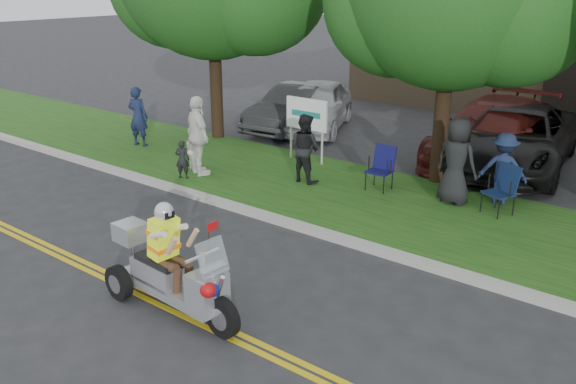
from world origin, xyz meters
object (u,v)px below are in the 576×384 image
Objects in this scene: spectator_adult_mid at (305,148)px; parked_car_left at (296,108)px; parked_car_far_left at (316,105)px; lawn_chair_b at (382,165)px; lawn_chair_a at (503,186)px; spectator_adult_right at (198,136)px; spectator_adult_left at (138,116)px; trike_scooter at (170,273)px; parked_car_right at (494,132)px; parked_car_mid at (514,139)px.

spectator_adult_mid is 0.38× the size of parked_car_left.
parked_car_far_left is (-3.06, 4.72, -0.13)m from spectator_adult_mid.
lawn_chair_b is 0.62× the size of spectator_adult_mid.
lawn_chair_a is 0.22× the size of parked_car_far_left.
spectator_adult_left is at bearing 8.14° from spectator_adult_right.
spectator_adult_mid is 5.63m from parked_car_far_left.
spectator_adult_left is at bearing -150.60° from lawn_chair_a.
trike_scooter is 0.46× the size of parked_car_right.
parked_car_mid is (-1.01, 3.52, 0.11)m from lawn_chair_a.
parked_car_mid is 0.68m from parked_car_right.
parked_car_left is at bearing -46.97° from spectator_adult_mid.
parked_car_left is at bearing -178.45° from parked_car_right.
spectator_adult_mid reaches higher than parked_car_mid.
parked_car_right is (2.74, 4.62, -0.10)m from spectator_adult_mid.
parked_car_mid is 1.01× the size of parked_car_right.
spectator_adult_mid is 5.38m from parked_car_right.
lawn_chair_a is 8.66m from parked_car_left.
trike_scooter is 7.08m from lawn_chair_a.
parked_car_right is (6.30, 0.31, 0.11)m from parked_car_left.
trike_scooter is at bearing -88.23° from lawn_chair_a.
lawn_chair_b is at bearing -155.28° from spectator_adult_mid.
spectator_adult_left is 5.08m from parked_car_left.
spectator_adult_mid reaches higher than trike_scooter.
spectator_adult_mid is (-1.69, -0.66, 0.24)m from lawn_chair_b.
parked_car_left is at bearing 172.01° from parked_car_mid.
lawn_chair_a is 1.02× the size of lawn_chair_b.
parked_car_left reaches higher than lawn_chair_a.
spectator_adult_left is at bearing -119.99° from parked_car_left.
parked_car_right is at bearing -164.60° from spectator_adult_left.
spectator_adult_right is (-4.00, -1.83, 0.40)m from lawn_chair_b.
spectator_adult_right is at bearing -144.13° from parked_car_mid.
spectator_adult_left reaches higher than parked_car_far_left.
lawn_chair_a is 0.60× the size of spectator_adult_left.
spectator_adult_right is (-2.31, -1.17, 0.16)m from spectator_adult_mid.
parked_car_mid is at bearing -5.71° from parked_car_left.
spectator_adult_mid is (-4.38, -0.84, 0.24)m from lawn_chair_a.
spectator_adult_right is 0.42× the size of parked_car_far_left.
lawn_chair_a is 4.46m from spectator_adult_mid.
parked_car_far_left is at bearing 137.05° from lawn_chair_b.
spectator_adult_mid is at bearing -161.12° from lawn_chair_b.
parked_car_far_left reaches higher than parked_car_left.
parked_car_right is at bearing -24.49° from parked_car_far_left.
spectator_adult_right is at bearing -132.38° from parked_car_right.
trike_scooter is 0.45× the size of parked_car_mid.
parked_car_far_left is at bearing 168.34° from parked_car_mid.
parked_car_right reaches higher than parked_car_mid.
lawn_chair_a is at bearing -140.74° from spectator_adult_right.
parked_car_far_left is at bearing -132.06° from spectator_adult_left.
spectator_adult_left reaches higher than parked_car_right.
lawn_chair_a is at bearing -29.73° from parked_car_left.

